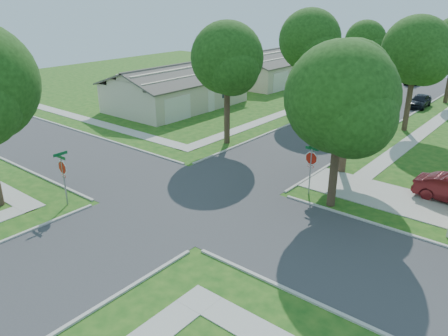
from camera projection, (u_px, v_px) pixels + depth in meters
ground at (191, 199)px, 24.11m from camera, size 100.00×100.00×0.00m
road_ns at (191, 199)px, 24.11m from camera, size 7.00×100.00×0.02m
sidewalk_ne at (438, 120)px, 39.29m from camera, size 1.20×40.00×0.04m
sidewalk_nw at (316, 101)px, 46.44m from camera, size 1.20×40.00×0.04m
driveway at (380, 195)px, 24.59m from camera, size 8.80×3.60×0.05m
stop_sign_sw at (63, 170)px, 22.73m from camera, size 1.05×0.80×2.98m
stop_sign_ne at (311, 160)px, 24.00m from camera, size 1.05×0.80×2.98m
tree_e_near at (352, 84)px, 25.75m from camera, size 4.97×4.80×8.28m
tree_e_mid at (417, 54)px, 34.18m from camera, size 5.59×5.40×9.21m
tree_w_near at (228, 61)px, 31.08m from camera, size 5.38×5.20×8.97m
tree_w_mid at (310, 43)px, 39.60m from camera, size 5.80×5.60×9.56m
tree_w_far at (366, 43)px, 49.35m from camera, size 4.76×4.60×8.04m
tree_ne_corner at (342, 103)px, 21.36m from camera, size 5.80×5.60×8.66m
house_nw_near at (177, 92)px, 43.75m from camera, size 8.42×13.60×4.23m
house_nw_far at (270, 71)px, 56.02m from camera, size 8.42×13.60×4.23m
car_curb_east at (420, 101)px, 43.72m from camera, size 1.65×3.91×1.32m
car_curb_west at (414, 79)px, 55.37m from camera, size 1.74×4.25×1.23m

